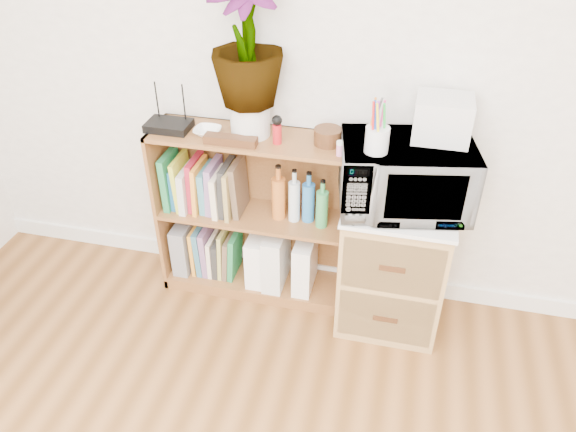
% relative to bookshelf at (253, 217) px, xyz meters
% --- Properties ---
extents(skirting_board, '(4.00, 0.02, 0.10)m').
position_rel_bookshelf_xyz_m(skirting_board, '(0.35, 0.14, -0.42)').
color(skirting_board, white).
rests_on(skirting_board, ground).
extents(bookshelf, '(1.00, 0.30, 0.95)m').
position_rel_bookshelf_xyz_m(bookshelf, '(0.00, 0.00, 0.00)').
color(bookshelf, brown).
rests_on(bookshelf, ground).
extents(wicker_unit, '(0.50, 0.45, 0.70)m').
position_rel_bookshelf_xyz_m(wicker_unit, '(0.75, -0.08, -0.12)').
color(wicker_unit, '#9E7542').
rests_on(wicker_unit, ground).
extents(microwave, '(0.64, 0.50, 0.32)m').
position_rel_bookshelf_xyz_m(microwave, '(0.75, -0.08, 0.41)').
color(microwave, white).
rests_on(microwave, wicker_unit).
extents(pen_cup, '(0.10, 0.10, 0.11)m').
position_rel_bookshelf_xyz_m(pen_cup, '(0.62, -0.19, 0.62)').
color(pen_cup, silver).
rests_on(pen_cup, microwave).
extents(small_appliance, '(0.24, 0.20, 0.19)m').
position_rel_bookshelf_xyz_m(small_appliance, '(0.87, -0.00, 0.66)').
color(small_appliance, silver).
rests_on(small_appliance, microwave).
extents(router, '(0.21, 0.15, 0.04)m').
position_rel_bookshelf_xyz_m(router, '(-0.41, -0.02, 0.49)').
color(router, black).
rests_on(router, bookshelf).
extents(white_bowl, '(0.13, 0.13, 0.03)m').
position_rel_bookshelf_xyz_m(white_bowl, '(-0.20, -0.03, 0.49)').
color(white_bowl, white).
rests_on(white_bowl, bookshelf).
extents(plant_pot, '(0.19, 0.19, 0.16)m').
position_rel_bookshelf_xyz_m(plant_pot, '(-0.00, 0.02, 0.56)').
color(plant_pot, silver).
rests_on(plant_pot, bookshelf).
extents(potted_plant, '(0.34, 0.34, 0.60)m').
position_rel_bookshelf_xyz_m(potted_plant, '(-0.00, 0.02, 0.94)').
color(potted_plant, '#387830').
rests_on(potted_plant, plant_pot).
extents(trinket_box, '(0.25, 0.06, 0.04)m').
position_rel_bookshelf_xyz_m(trinket_box, '(-0.06, -0.10, 0.50)').
color(trinket_box, '#3D2310').
rests_on(trinket_box, bookshelf).
extents(kokeshi_doll, '(0.04, 0.04, 0.10)m').
position_rel_bookshelf_xyz_m(kokeshi_doll, '(0.15, -0.04, 0.52)').
color(kokeshi_doll, '#B1151B').
rests_on(kokeshi_doll, bookshelf).
extents(wooden_bowl, '(0.13, 0.13, 0.08)m').
position_rel_bookshelf_xyz_m(wooden_bowl, '(0.38, 0.01, 0.51)').
color(wooden_bowl, '#3C2310').
rests_on(wooden_bowl, bookshelf).
extents(paint_jars, '(0.11, 0.04, 0.05)m').
position_rel_bookshelf_xyz_m(paint_jars, '(0.48, -0.09, 0.50)').
color(paint_jars, pink).
rests_on(paint_jars, bookshelf).
extents(file_box, '(0.09, 0.23, 0.29)m').
position_rel_bookshelf_xyz_m(file_box, '(-0.41, 0.00, -0.26)').
color(file_box, gray).
rests_on(file_box, bookshelf).
extents(magazine_holder_left, '(0.09, 0.23, 0.29)m').
position_rel_bookshelf_xyz_m(magazine_holder_left, '(0.02, -0.01, -0.26)').
color(magazine_holder_left, white).
rests_on(magazine_holder_left, bookshelf).
extents(magazine_holder_mid, '(0.10, 0.26, 0.33)m').
position_rel_bookshelf_xyz_m(magazine_holder_mid, '(0.13, -0.01, -0.24)').
color(magazine_holder_mid, silver).
rests_on(magazine_holder_mid, bookshelf).
extents(magazine_holder_right, '(0.10, 0.25, 0.31)m').
position_rel_bookshelf_xyz_m(magazine_holder_right, '(0.29, -0.01, -0.25)').
color(magazine_holder_right, white).
rests_on(magazine_holder_right, bookshelf).
extents(cookbooks, '(0.41, 0.20, 0.30)m').
position_rel_bookshelf_xyz_m(cookbooks, '(-0.26, 0.00, 0.16)').
color(cookbooks, '#217C46').
rests_on(cookbooks, bookshelf).
extents(liquor_bottles, '(0.30, 0.07, 0.29)m').
position_rel_bookshelf_xyz_m(liquor_bottles, '(0.24, 0.00, 0.16)').
color(liquor_bottles, '#BF6323').
rests_on(liquor_bottles, bookshelf).
extents(lower_books, '(0.26, 0.19, 0.30)m').
position_rel_bookshelf_xyz_m(lower_books, '(-0.23, -0.00, -0.27)').
color(lower_books, orange).
rests_on(lower_books, bookshelf).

